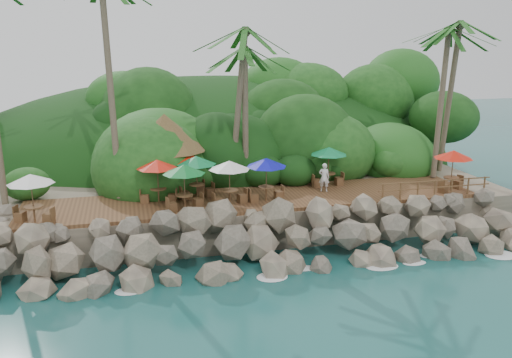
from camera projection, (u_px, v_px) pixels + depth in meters
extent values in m
plane|color=#19514F|center=(286.00, 277.00, 25.86)|extent=(140.00, 140.00, 0.00)
cube|color=gray|center=(225.00, 177.00, 40.64)|extent=(32.00, 25.20, 2.10)
ellipsoid|color=#143811|center=(209.00, 168.00, 47.95)|extent=(44.80, 28.00, 15.40)
cube|color=brown|center=(256.00, 199.00, 30.95)|extent=(26.00, 5.00, 0.20)
ellipsoid|color=white|center=(22.00, 301.00, 23.35)|extent=(1.20, 0.80, 0.06)
ellipsoid|color=white|center=(93.00, 294.00, 24.05)|extent=(1.20, 0.80, 0.06)
ellipsoid|color=white|center=(160.00, 287.00, 24.74)|extent=(1.20, 0.80, 0.06)
ellipsoid|color=white|center=(224.00, 280.00, 25.44)|extent=(1.20, 0.80, 0.06)
ellipsoid|color=white|center=(284.00, 274.00, 26.14)|extent=(1.20, 0.80, 0.06)
ellipsoid|color=white|center=(341.00, 268.00, 26.84)|extent=(1.20, 0.80, 0.06)
ellipsoid|color=white|center=(395.00, 262.00, 27.53)|extent=(1.20, 0.80, 0.06)
ellipsoid|color=white|center=(447.00, 256.00, 28.23)|extent=(1.20, 0.80, 0.06)
ellipsoid|color=white|center=(496.00, 251.00, 28.93)|extent=(1.20, 0.80, 0.06)
cylinder|color=brown|center=(110.00, 88.00, 29.94)|extent=(0.70, 2.97, 12.29)
cylinder|color=brown|center=(238.00, 110.00, 32.08)|extent=(1.30, 1.09, 9.51)
ellipsoid|color=#23601E|center=(237.00, 28.00, 30.89)|extent=(6.00, 6.00, 2.40)
cylinder|color=brown|center=(245.00, 119.00, 32.28)|extent=(0.53, 0.61, 8.43)
ellipsoid|color=#23601E|center=(245.00, 47.00, 31.23)|extent=(6.00, 6.00, 2.40)
cylinder|color=brown|center=(441.00, 104.00, 34.70)|extent=(1.31, 1.38, 9.61)
ellipsoid|color=#23601E|center=(448.00, 27.00, 33.50)|extent=(6.00, 6.00, 2.40)
cylinder|color=brown|center=(449.00, 100.00, 35.60)|extent=(0.41, 1.26, 9.99)
ellipsoid|color=#23601E|center=(456.00, 22.00, 34.35)|extent=(6.00, 6.00, 2.40)
cylinder|color=brown|center=(144.00, 176.00, 30.94)|extent=(0.16, 0.16, 2.40)
cylinder|color=brown|center=(192.00, 173.00, 31.59)|extent=(0.16, 0.16, 2.40)
cylinder|color=brown|center=(142.00, 165.00, 33.57)|extent=(0.16, 0.16, 2.40)
cylinder|color=brown|center=(187.00, 163.00, 34.23)|extent=(0.16, 0.16, 2.40)
cone|color=brown|center=(165.00, 132.00, 32.01)|extent=(4.99, 4.99, 2.20)
cylinder|color=brown|center=(185.00, 202.00, 28.57)|extent=(0.09, 0.09, 0.81)
cylinder|color=brown|center=(185.00, 195.00, 28.46)|extent=(0.92, 0.92, 0.05)
cylinder|color=brown|center=(185.00, 188.00, 28.37)|extent=(0.05, 0.05, 2.40)
cone|color=#0C6E28|center=(184.00, 169.00, 28.11)|extent=(2.29, 2.29, 0.49)
cube|color=brown|center=(172.00, 207.00, 28.22)|extent=(0.57, 0.57, 0.50)
cube|color=brown|center=(198.00, 203.00, 28.98)|extent=(0.57, 0.57, 0.50)
cylinder|color=brown|center=(159.00, 196.00, 29.78)|extent=(0.09, 0.09, 0.81)
cylinder|color=brown|center=(158.00, 189.00, 29.68)|extent=(0.92, 0.92, 0.05)
cylinder|color=brown|center=(158.00, 182.00, 29.58)|extent=(0.05, 0.05, 2.40)
cone|color=red|center=(157.00, 164.00, 29.32)|extent=(2.29, 2.29, 0.49)
cube|color=brown|center=(145.00, 199.00, 29.81)|extent=(0.55, 0.55, 0.50)
cube|color=brown|center=(172.00, 198.00, 29.82)|extent=(0.55, 0.55, 0.50)
cylinder|color=brown|center=(197.00, 191.00, 30.68)|extent=(0.09, 0.09, 0.81)
cylinder|color=brown|center=(197.00, 184.00, 30.58)|extent=(0.92, 0.92, 0.05)
cylinder|color=brown|center=(197.00, 178.00, 30.48)|extent=(0.05, 0.05, 2.40)
cone|color=#0C733B|center=(196.00, 160.00, 30.22)|extent=(2.29, 2.29, 0.49)
cube|color=brown|center=(185.00, 196.00, 30.38)|extent=(0.55, 0.55, 0.50)
cube|color=brown|center=(210.00, 192.00, 31.06)|extent=(0.55, 0.55, 0.50)
cylinder|color=brown|center=(451.00, 184.00, 32.24)|extent=(0.09, 0.09, 0.81)
cylinder|color=brown|center=(451.00, 177.00, 32.14)|extent=(0.92, 0.92, 0.05)
cylinder|color=brown|center=(452.00, 171.00, 32.05)|extent=(0.05, 0.05, 2.40)
cone|color=red|center=(454.00, 154.00, 31.79)|extent=(2.29, 2.29, 0.49)
cube|color=brown|center=(443.00, 189.00, 31.83)|extent=(0.60, 0.60, 0.50)
cube|color=brown|center=(458.00, 185.00, 32.73)|extent=(0.60, 0.60, 0.50)
cylinder|color=brown|center=(34.00, 214.00, 26.58)|extent=(0.09, 0.09, 0.81)
cylinder|color=brown|center=(33.00, 207.00, 26.48)|extent=(0.92, 0.92, 0.05)
cylinder|color=brown|center=(33.00, 199.00, 26.38)|extent=(0.05, 0.05, 2.40)
cone|color=white|center=(30.00, 179.00, 26.12)|extent=(2.29, 2.29, 0.49)
cube|color=brown|center=(20.00, 217.00, 26.73)|extent=(0.60, 0.60, 0.50)
cube|color=brown|center=(49.00, 218.00, 26.51)|extent=(0.60, 0.60, 0.50)
cylinder|color=brown|center=(328.00, 180.00, 33.26)|extent=(0.09, 0.09, 0.81)
cylinder|color=brown|center=(328.00, 173.00, 33.15)|extent=(0.92, 0.92, 0.05)
cylinder|color=brown|center=(328.00, 167.00, 33.06)|extent=(0.05, 0.05, 2.40)
cone|color=#0D7D43|center=(329.00, 151.00, 32.80)|extent=(2.29, 2.29, 0.49)
cube|color=brown|center=(316.00, 183.00, 33.09)|extent=(0.48, 0.48, 0.50)
cube|color=brown|center=(339.00, 181.00, 33.50)|extent=(0.48, 0.48, 0.50)
cylinder|color=brown|center=(266.00, 194.00, 30.16)|extent=(0.09, 0.09, 0.81)
cylinder|color=brown|center=(266.00, 187.00, 30.05)|extent=(0.92, 0.92, 0.05)
cylinder|color=brown|center=(266.00, 180.00, 29.96)|extent=(0.05, 0.05, 2.40)
cone|color=#0D0FB5|center=(266.00, 162.00, 29.70)|extent=(2.29, 2.29, 0.49)
cube|color=brown|center=(253.00, 198.00, 29.95)|extent=(0.50, 0.50, 0.50)
cube|color=brown|center=(279.00, 195.00, 30.44)|extent=(0.50, 0.50, 0.50)
cylinder|color=brown|center=(230.00, 197.00, 29.50)|extent=(0.09, 0.09, 0.81)
cylinder|color=brown|center=(230.00, 190.00, 29.39)|extent=(0.92, 0.92, 0.05)
cylinder|color=brown|center=(230.00, 183.00, 29.30)|extent=(0.05, 0.05, 2.40)
cone|color=white|center=(229.00, 165.00, 29.04)|extent=(2.29, 2.29, 0.49)
cube|color=brown|center=(217.00, 202.00, 29.18)|extent=(0.56, 0.56, 0.50)
cube|color=brown|center=(242.00, 198.00, 29.88)|extent=(0.56, 0.56, 0.50)
cylinder|color=brown|center=(188.00, 188.00, 31.46)|extent=(0.09, 0.09, 0.81)
cylinder|color=brown|center=(188.00, 181.00, 31.36)|extent=(0.92, 0.92, 0.05)
cylinder|color=brown|center=(187.00, 175.00, 31.26)|extent=(0.05, 0.05, 2.40)
cone|color=red|center=(187.00, 157.00, 31.00)|extent=(2.29, 2.29, 0.49)
cube|color=brown|center=(176.00, 192.00, 31.09)|extent=(0.59, 0.59, 0.50)
cube|color=brown|center=(199.00, 188.00, 31.91)|extent=(0.59, 0.59, 0.50)
cylinder|color=brown|center=(383.00, 192.00, 30.19)|extent=(0.10, 0.10, 1.00)
cylinder|color=brown|center=(401.00, 191.00, 30.44)|extent=(0.10, 0.10, 1.00)
cylinder|color=brown|center=(418.00, 190.00, 30.70)|extent=(0.10, 0.10, 1.00)
cylinder|color=brown|center=(435.00, 188.00, 30.95)|extent=(0.10, 0.10, 1.00)
cylinder|color=brown|center=(452.00, 187.00, 31.21)|extent=(0.10, 0.10, 1.00)
cylinder|color=brown|center=(468.00, 186.00, 31.46)|extent=(0.10, 0.10, 1.00)
cylinder|color=brown|center=(484.00, 185.00, 31.72)|extent=(0.10, 0.10, 1.00)
cube|color=brown|center=(436.00, 181.00, 30.84)|extent=(7.20, 0.06, 0.06)
cube|color=brown|center=(435.00, 188.00, 30.94)|extent=(7.20, 0.06, 0.06)
imported|color=silver|center=(324.00, 177.00, 31.94)|extent=(0.76, 0.65, 1.75)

